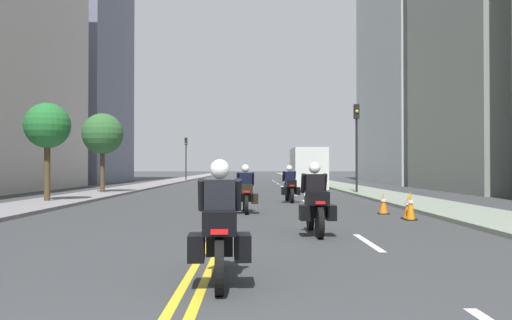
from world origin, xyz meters
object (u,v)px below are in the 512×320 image
Objects in this scene: traffic_light_far at (186,151)px; street_tree_1 at (47,126)px; traffic_cone_1 at (383,203)px; traffic_light_near at (357,132)px; street_tree_0 at (103,134)px; parked_truck at (307,170)px; motorcycle_2 at (246,193)px; motorcycle_0 at (220,231)px; traffic_cone_0 at (411,206)px; traffic_cone_2 at (408,207)px; motorcycle_3 at (290,187)px; motorcycle_1 at (315,205)px.

street_tree_1 is at bearing -91.96° from traffic_light_far.
traffic_cone_1 is 41.31m from traffic_light_far.
traffic_light_near is at bearing 82.60° from traffic_cone_1.
street_tree_0 is 14.93m from parked_truck.
traffic_cone_1 is (4.37, -0.46, -0.31)m from motorcycle_2.
traffic_light_far is at bearing 94.42° from motorcycle_0.
traffic_cone_0 is 43.22m from traffic_light_far.
motorcycle_2 is 14.32m from street_tree_0.
street_tree_0 reaches higher than motorcycle_0.
street_tree_1 reaches higher than traffic_cone_1.
traffic_light_near is 1.06× the size of traffic_light_far.
traffic_cone_2 is 0.11× the size of parked_truck.
traffic_light_near is 30.56m from traffic_light_far.
traffic_light_near is (6.12, 21.61, 2.72)m from motorcycle_0.
traffic_cone_0 is at bearing -72.42° from motorcycle_3.
street_tree_1 is at bearing 133.57° from motorcycle_1.
traffic_cone_1 is at bearing 61.39° from motorcycle_0.
traffic_cone_0 is (2.84, -7.57, -0.23)m from motorcycle_3.
traffic_light_near is 0.76× the size of parked_truck.
street_tree_0 is (-9.59, 17.06, 2.63)m from motorcycle_1.
traffic_light_far is (-11.60, 41.54, 2.80)m from traffic_cone_0.
traffic_cone_2 is 0.14× the size of traffic_light_near.
motorcycle_0 is 9.50m from traffic_cone_2.
street_tree_0 is 7.26m from street_tree_1.
motorcycle_0 is 2.79× the size of traffic_cone_0.
traffic_cone_0 reaches higher than traffic_cone_1.
motorcycle_0 is 30.56m from parked_truck.
motorcycle_3 is 0.52× the size of street_tree_1.
motorcycle_1 is at bearing 65.54° from motorcycle_0.
traffic_cone_0 is at bearing -97.11° from traffic_cone_2.
parked_truck reaches higher than motorcycle_1.
traffic_light_near is at bearing 74.46° from motorcycle_1.
traffic_cone_0 is 22.48m from parked_truck.
street_tree_1 is (-12.79, 6.70, 2.74)m from traffic_cone_0.
traffic_cone_1 is 12.39m from traffic_light_near.
parked_truck is (4.32, 30.24, 0.61)m from motorcycle_0.
street_tree_0 reaches higher than motorcycle_3.
motorcycle_1 is 4.65m from traffic_cone_2.
parked_truck is at bearing 78.21° from motorcycle_3.
motorcycle_1 is 1.04× the size of motorcycle_2.
traffic_cone_2 is (0.04, 0.35, -0.06)m from traffic_cone_0.
traffic_light_near reaches higher than motorcycle_1.
motorcycle_0 is 10.73m from traffic_cone_1.
motorcycle_1 reaches higher than traffic_cone_0.
parked_truck is at bearing 90.70° from traffic_cone_1.
traffic_light_near reaches higher than traffic_light_far.
street_tree_0 is at bearing 121.66° from motorcycle_2.
traffic_cone_0 is 1.17× the size of traffic_cone_2.
parked_truck is at bearing 91.49° from traffic_cone_2.
motorcycle_3 is 0.46× the size of traffic_light_far.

